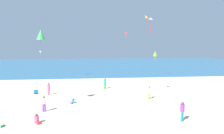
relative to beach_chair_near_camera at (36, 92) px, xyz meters
name	(u,v)px	position (x,y,z in m)	size (l,w,h in m)	color
ground_plane	(108,94)	(9.77, -0.92, -0.25)	(120.00, 120.00, 0.00)	beige
ocean_water	(98,64)	(9.77, 41.29, -0.23)	(120.00, 60.00, 0.05)	teal
beach_chair_near_camera	(36,92)	(0.00, 0.00, 0.00)	(0.81, 0.82, 0.59)	#2370B2
cooler_box	(0,125)	(0.32, -10.37, -0.14)	(0.51, 0.48, 0.22)	#339956
person_0	(105,82)	(9.50, 2.11, 0.71)	(0.40, 0.40, 1.66)	green
person_1	(44,102)	(2.89, -7.15, 0.67)	(0.42, 0.42, 1.60)	purple
person_2	(73,101)	(5.42, -4.66, 0.00)	(0.55, 0.60, 0.68)	#19ADB2
person_3	(49,88)	(1.86, -0.62, 0.69)	(0.44, 0.44, 1.64)	#D8599E
person_4	(182,110)	(15.24, -10.84, 0.75)	(0.48, 0.48, 1.73)	#19ADB2
person_5	(149,92)	(14.46, -3.96, 0.67)	(0.44, 0.44, 1.60)	yellow
person_6	(37,120)	(3.00, -9.93, 0.05)	(0.71, 0.69, 0.82)	#D8599E
kite_yellow	(41,51)	(-2.52, 12.59, 5.17)	(0.45, 0.40, 0.78)	yellow
kite_red	(126,34)	(14.97, 14.74, 8.88)	(0.64, 0.27, 1.39)	red
kite_lime	(155,53)	(16.15, -0.95, 5.18)	(0.71, 0.87, 1.38)	#99DB33
kite_pink	(151,19)	(11.85, -12.25, 8.08)	(0.52, 0.52, 1.17)	pink
kite_green	(41,35)	(2.62, -6.18, 7.29)	(1.14, 1.12, 2.00)	green
kite_orange	(146,17)	(17.91, 9.85, 11.74)	(1.05, 1.00, 1.27)	orange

